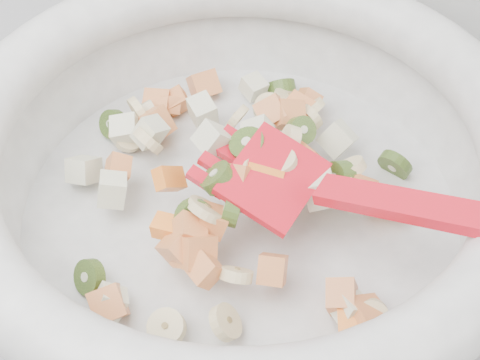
% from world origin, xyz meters
% --- Properties ---
extents(mixing_bowl, '(0.49, 0.42, 0.14)m').
position_xyz_m(mixing_bowl, '(-0.19, 1.47, 0.96)').
color(mixing_bowl, silver).
rests_on(mixing_bowl, counter).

